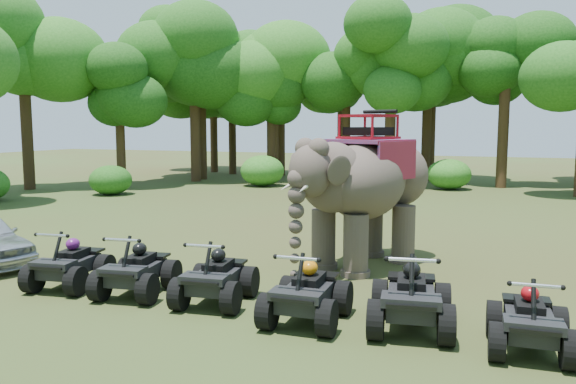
% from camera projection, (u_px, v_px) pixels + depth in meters
% --- Properties ---
extents(ground, '(110.00, 110.00, 0.00)m').
position_uv_depth(ground, '(268.00, 286.00, 12.06)').
color(ground, '#47381E').
rests_on(ground, ground).
extents(elephant, '(3.67, 4.92, 3.78)m').
position_uv_depth(elephant, '(365.00, 189.00, 13.64)').
color(elephant, '#4D4038').
rests_on(elephant, ground).
extents(atv_0, '(1.49, 1.87, 1.26)m').
position_uv_depth(atv_0, '(69.00, 258.00, 11.92)').
color(atv_0, black).
rests_on(atv_0, ground).
extents(atv_1, '(1.51, 1.90, 1.28)m').
position_uv_depth(atv_1, '(136.00, 264.00, 11.38)').
color(atv_1, black).
rests_on(atv_1, ground).
extents(atv_2, '(1.48, 1.88, 1.28)m').
position_uv_depth(atv_2, '(216.00, 271.00, 10.83)').
color(atv_2, black).
rests_on(atv_2, ground).
extents(atv_3, '(1.36, 1.81, 1.31)m').
position_uv_depth(atv_3, '(307.00, 285.00, 9.79)').
color(atv_3, black).
rests_on(atv_3, ground).
extents(atv_4, '(1.63, 2.05, 1.38)m').
position_uv_depth(atv_4, '(411.00, 289.00, 9.42)').
color(atv_4, black).
rests_on(atv_4, ground).
extents(atv_5, '(1.29, 1.71, 1.22)m').
position_uv_depth(atv_5, '(530.00, 313.00, 8.50)').
color(atv_5, black).
rests_on(atv_5, ground).
extents(tree_0, '(6.33, 6.33, 9.05)m').
position_uv_depth(tree_0, '(427.00, 108.00, 34.55)').
color(tree_0, '#195114').
rests_on(tree_0, ground).
extents(tree_1, '(6.30, 6.30, 9.01)m').
position_uv_depth(tree_1, '(504.00, 106.00, 30.52)').
color(tree_1, '#195114').
rests_on(tree_1, ground).
extents(tree_24, '(6.60, 6.60, 9.43)m').
position_uv_depth(tree_24, '(25.00, 101.00, 29.71)').
color(tree_24, '#195114').
rests_on(tree_24, ground).
extents(tree_25, '(4.76, 4.76, 6.80)m').
position_uv_depth(tree_25, '(120.00, 126.00, 31.25)').
color(tree_25, '#195114').
rests_on(tree_25, ground).
extents(tree_26, '(6.83, 6.83, 9.76)m').
position_uv_depth(tree_26, '(194.00, 101.00, 34.02)').
color(tree_26, '#195114').
rests_on(tree_26, ground).
extents(tree_27, '(4.94, 4.94, 7.06)m').
position_uv_depth(tree_27, '(271.00, 124.00, 35.22)').
color(tree_27, '#195114').
rests_on(tree_27, ground).
extents(tree_28, '(4.83, 4.83, 6.90)m').
position_uv_depth(tree_28, '(346.00, 125.00, 34.64)').
color(tree_28, '#195114').
rests_on(tree_28, ground).
extents(tree_29, '(5.51, 5.51, 7.87)m').
position_uv_depth(tree_29, '(214.00, 118.00, 41.00)').
color(tree_29, '#195114').
rests_on(tree_29, ground).
extents(tree_30, '(6.47, 6.47, 9.25)m').
position_uv_depth(tree_30, '(201.00, 106.00, 35.44)').
color(tree_30, '#195114').
rests_on(tree_30, ground).
extents(tree_32, '(5.24, 5.24, 7.49)m').
position_uv_depth(tree_32, '(193.00, 121.00, 43.54)').
color(tree_32, '#195114').
rests_on(tree_32, ground).
extents(tree_34, '(5.19, 5.19, 7.42)m').
position_uv_depth(tree_34, '(232.00, 121.00, 39.43)').
color(tree_34, '#195114').
rests_on(tree_34, ground).
extents(tree_35, '(6.97, 6.97, 9.96)m').
position_uv_depth(tree_35, '(391.00, 97.00, 31.33)').
color(tree_35, '#195114').
rests_on(tree_35, ground).
extents(tree_36, '(7.16, 7.16, 10.23)m').
position_uv_depth(tree_36, '(431.00, 98.00, 34.88)').
color(tree_36, '#195114').
rests_on(tree_36, ground).
extents(tree_37, '(5.43, 5.43, 7.76)m').
position_uv_depth(tree_37, '(390.00, 117.00, 32.03)').
color(tree_37, '#195114').
rests_on(tree_37, ground).
extents(tree_39, '(5.06, 5.06, 7.23)m').
position_uv_depth(tree_39, '(341.00, 123.00, 41.76)').
color(tree_39, '#195114').
rests_on(tree_39, ground).
extents(tree_41, '(5.72, 5.72, 8.17)m').
position_uv_depth(tree_41, '(201.00, 116.00, 38.02)').
color(tree_41, '#195114').
rests_on(tree_41, ground).
extents(tree_42, '(6.46, 6.46, 9.22)m').
position_uv_depth(tree_42, '(281.00, 108.00, 38.28)').
color(tree_42, '#195114').
rests_on(tree_42, ground).
extents(tree_43, '(6.62, 6.62, 9.46)m').
position_uv_depth(tree_43, '(274.00, 105.00, 35.36)').
color(tree_43, '#195114').
rests_on(tree_43, ground).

